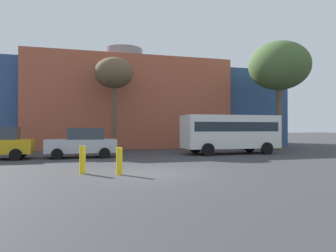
% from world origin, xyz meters
% --- Properties ---
extents(ground_plane, '(200.00, 200.00, 0.00)m').
position_xyz_m(ground_plane, '(0.00, 0.00, 0.00)').
color(ground_plane, '#38383A').
extents(building_backdrop, '(31.94, 13.47, 10.31)m').
position_xyz_m(building_backdrop, '(1.76, 21.03, 4.09)').
color(building_backdrop, '#B2563D').
rests_on(building_backdrop, ground_plane).
extents(parked_car_2, '(4.22, 2.07, 1.83)m').
position_xyz_m(parked_car_2, '(-2.56, 7.62, 0.91)').
color(parked_car_2, silver).
rests_on(parked_car_2, ground_plane).
extents(white_bus, '(6.80, 2.62, 2.72)m').
position_xyz_m(white_bus, '(7.56, 7.70, 1.62)').
color(white_bus, white).
rests_on(white_bus, ground_plane).
extents(bare_tree_0, '(5.13, 5.13, 9.18)m').
position_xyz_m(bare_tree_0, '(13.56, 10.46, 7.07)').
color(bare_tree_0, brown).
rests_on(bare_tree_0, ground_plane).
extents(bare_tree_1, '(3.01, 3.01, 7.35)m').
position_xyz_m(bare_tree_1, '(-0.18, 12.12, 6.03)').
color(bare_tree_1, brown).
rests_on(bare_tree_1, ground_plane).
extents(bollard_yellow_0, '(0.24, 0.24, 1.06)m').
position_xyz_m(bollard_yellow_0, '(-1.20, -0.22, 0.53)').
color(bollard_yellow_0, yellow).
rests_on(bollard_yellow_0, ground_plane).
extents(bollard_yellow_1, '(0.24, 0.24, 1.11)m').
position_xyz_m(bollard_yellow_1, '(-2.58, 0.44, 0.55)').
color(bollard_yellow_1, yellow).
rests_on(bollard_yellow_1, ground_plane).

